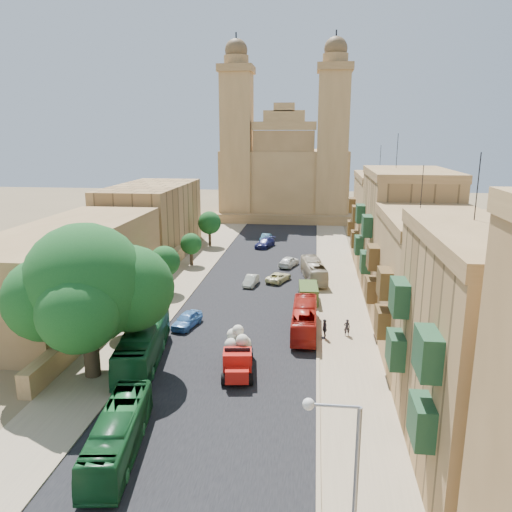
% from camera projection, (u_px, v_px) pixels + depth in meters
% --- Properties ---
extents(ground, '(260.00, 260.00, 0.00)m').
position_uv_depth(ground, '(208.00, 412.00, 31.88)').
color(ground, brown).
extents(road_surface, '(14.00, 140.00, 0.01)m').
position_uv_depth(road_surface, '(260.00, 280.00, 60.81)').
color(road_surface, black).
rests_on(road_surface, ground).
extents(sidewalk_east, '(5.00, 140.00, 0.01)m').
position_uv_depth(sidewalk_east, '(339.00, 283.00, 59.72)').
color(sidewalk_east, '#947F61').
rests_on(sidewalk_east, ground).
extents(sidewalk_west, '(5.00, 140.00, 0.01)m').
position_uv_depth(sidewalk_west, '(184.00, 277.00, 61.91)').
color(sidewalk_west, '#947F61').
rests_on(sidewalk_west, ground).
extents(kerb_east, '(0.25, 140.00, 0.12)m').
position_uv_depth(kerb_east, '(318.00, 282.00, 60.00)').
color(kerb_east, '#947F61').
rests_on(kerb_east, ground).
extents(kerb_west, '(0.25, 140.00, 0.12)m').
position_uv_depth(kerb_west, '(204.00, 278.00, 61.61)').
color(kerb_west, '#947F61').
rests_on(kerb_west, ground).
extents(townhouse_a, '(9.00, 14.00, 16.40)m').
position_uv_depth(townhouse_a, '(497.00, 352.00, 25.63)').
color(townhouse_a, '#A87F4C').
rests_on(townhouse_a, ground).
extents(townhouse_b, '(9.00, 14.00, 14.90)m').
position_uv_depth(townhouse_b, '(434.00, 286.00, 39.31)').
color(townhouse_b, '#9E7847').
rests_on(townhouse_b, ground).
extents(townhouse_c, '(9.00, 14.00, 17.40)m').
position_uv_depth(townhouse_c, '(405.00, 236.00, 52.52)').
color(townhouse_c, '#A87F4C').
rests_on(townhouse_c, ground).
extents(townhouse_d, '(9.00, 14.00, 15.90)m').
position_uv_depth(townhouse_d, '(387.00, 221.00, 66.20)').
color(townhouse_d, '#9E7847').
rests_on(townhouse_d, ground).
extents(west_wall, '(1.00, 40.00, 1.80)m').
position_uv_depth(west_wall, '(131.00, 295.00, 52.39)').
color(west_wall, '#9E7847').
rests_on(west_wall, ground).
extents(west_building_low, '(10.00, 28.00, 8.40)m').
position_uv_depth(west_building_low, '(70.00, 268.00, 50.31)').
color(west_building_low, olive).
rests_on(west_building_low, ground).
extents(west_building_mid, '(10.00, 22.00, 10.00)m').
position_uv_depth(west_building_mid, '(152.00, 218.00, 75.20)').
color(west_building_mid, '#A87F4C').
rests_on(west_building_mid, ground).
extents(church, '(28.00, 22.50, 36.30)m').
position_uv_depth(church, '(285.00, 172.00, 105.45)').
color(church, '#9E7847').
rests_on(church, ground).
extents(ficus_tree, '(11.39, 10.48, 11.39)m').
position_uv_depth(ficus_tree, '(87.00, 288.00, 35.22)').
color(ficus_tree, '#3B2D1D').
rests_on(ficus_tree, ground).
extents(street_tree_a, '(3.24, 3.24, 4.98)m').
position_uv_depth(street_tree_a, '(124.00, 298.00, 43.81)').
color(street_tree_a, '#3B2D1D').
rests_on(street_tree_a, ground).
extents(street_tree_b, '(3.46, 3.46, 5.31)m').
position_uv_depth(street_tree_b, '(165.00, 262.00, 55.33)').
color(street_tree_b, '#3B2D1D').
rests_on(street_tree_b, ground).
extents(street_tree_c, '(2.87, 2.87, 4.41)m').
position_uv_depth(street_tree_c, '(191.00, 244.00, 67.05)').
color(street_tree_c, '#3B2D1D').
rests_on(street_tree_c, ground).
extents(street_tree_d, '(3.63, 3.63, 5.57)m').
position_uv_depth(street_tree_d, '(209.00, 223.00, 78.44)').
color(street_tree_d, '#3B2D1D').
rests_on(street_tree_d, ground).
extents(streetlamp, '(2.11, 0.44, 8.22)m').
position_uv_depth(streetlamp, '(343.00, 475.00, 18.18)').
color(streetlamp, gray).
rests_on(streetlamp, ground).
extents(red_truck, '(2.92, 5.93, 3.34)m').
position_uv_depth(red_truck, '(238.00, 353.00, 37.13)').
color(red_truck, red).
rests_on(red_truck, ground).
extents(olive_pickup, '(2.21, 4.48, 1.81)m').
position_uv_depth(olive_pickup, '(308.00, 294.00, 52.76)').
color(olive_pickup, '#39521F').
rests_on(olive_pickup, ground).
extents(bus_green_south, '(3.28, 9.18, 2.50)m').
position_uv_depth(bus_green_south, '(118.00, 434.00, 27.46)').
color(bus_green_south, '#175326').
rests_on(bus_green_south, ground).
extents(bus_green_north, '(4.06, 11.09, 3.02)m').
position_uv_depth(bus_green_north, '(143.00, 344.00, 38.59)').
color(bus_green_north, '#135227').
rests_on(bus_green_north, ground).
extents(bus_red_east, '(2.10, 8.95, 2.49)m').
position_uv_depth(bus_red_east, '(304.00, 319.00, 44.52)').
color(bus_red_east, '#B01F16').
rests_on(bus_red_east, ground).
extents(bus_cream_east, '(3.44, 8.92, 2.43)m').
position_uv_depth(bus_cream_east, '(314.00, 271.00, 60.50)').
color(bus_cream_east, '#BBAA8D').
rests_on(bus_cream_east, ground).
extents(car_blue_a, '(2.47, 4.30, 1.38)m').
position_uv_depth(car_blue_a, '(187.00, 320.00, 45.93)').
color(car_blue_a, '#4580C2').
rests_on(car_blue_a, ground).
extents(car_white_a, '(1.65, 3.69, 1.18)m').
position_uv_depth(car_white_a, '(251.00, 281.00, 58.58)').
color(car_white_a, beige).
rests_on(car_white_a, ground).
extents(car_cream, '(3.27, 4.45, 1.12)m').
position_uv_depth(car_cream, '(279.00, 277.00, 60.09)').
color(car_cream, beige).
rests_on(car_cream, ground).
extents(car_dkblue, '(3.29, 5.19, 1.40)m').
position_uv_depth(car_dkblue, '(265.00, 243.00, 78.33)').
color(car_dkblue, '#181B4E').
rests_on(car_dkblue, ground).
extents(car_white_b, '(2.93, 4.48, 1.42)m').
position_uv_depth(car_white_b, '(289.00, 261.00, 66.85)').
color(car_white_b, silver).
rests_on(car_white_b, ground).
extents(car_blue_b, '(1.75, 3.94, 1.26)m').
position_uv_depth(car_blue_b, '(266.00, 238.00, 82.43)').
color(car_blue_b, teal).
rests_on(car_blue_b, ground).
extents(pedestrian_a, '(0.56, 0.37, 1.52)m').
position_uv_depth(pedestrian_a, '(347.00, 327.00, 43.91)').
color(pedestrian_a, '#242226').
rests_on(pedestrian_a, ground).
extents(pedestrian_c, '(0.57, 1.10, 1.79)m').
position_uv_depth(pedestrian_c, '(324.00, 329.00, 43.21)').
color(pedestrian_c, '#313039').
rests_on(pedestrian_c, ground).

